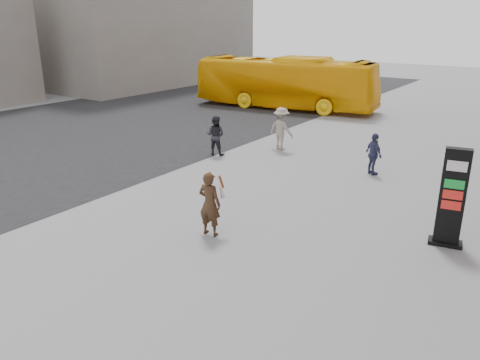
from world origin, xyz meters
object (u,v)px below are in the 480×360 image
Objects in this scene: woman at (210,203)px; bus at (285,83)px; pedestrian_a at (216,135)px; pedestrian_b at (281,129)px; info_pylon at (452,198)px; pedestrian_c at (374,154)px.

woman is 0.15× the size of bus.
pedestrian_b is at bearing -142.47° from pedestrian_a.
info_pylon is at bearing -157.02° from woman.
pedestrian_b is at bearing -157.98° from bus.
pedestrian_a is (-9.30, 3.07, -0.41)m from info_pylon.
bus reaches higher than pedestrian_b.
pedestrian_b is (-2.63, 7.98, 0.03)m from woman.
info_pylon reaches higher than woman.
info_pylon is at bearing -144.98° from bus.
woman reaches higher than pedestrian_c.
woman is 1.13× the size of pedestrian_c.
woman is (-4.95, -2.76, -0.35)m from info_pylon.
pedestrian_c is at bearing 174.19° from pedestrian_b.
bus is 9.57m from pedestrian_b.
pedestrian_c is (4.26, -1.03, -0.14)m from pedestrian_b.
pedestrian_c is (-3.32, 4.19, -0.46)m from info_pylon.
pedestrian_b reaches higher than pedestrian_c.
woman is at bearing 112.87° from pedestrian_a.
info_pylon is 9.80m from pedestrian_a.
pedestrian_b is (4.62, -8.36, -0.65)m from bus.
pedestrian_a is at bearing 59.20° from pedestrian_b.
info_pylon is 5.36m from pedestrian_c.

